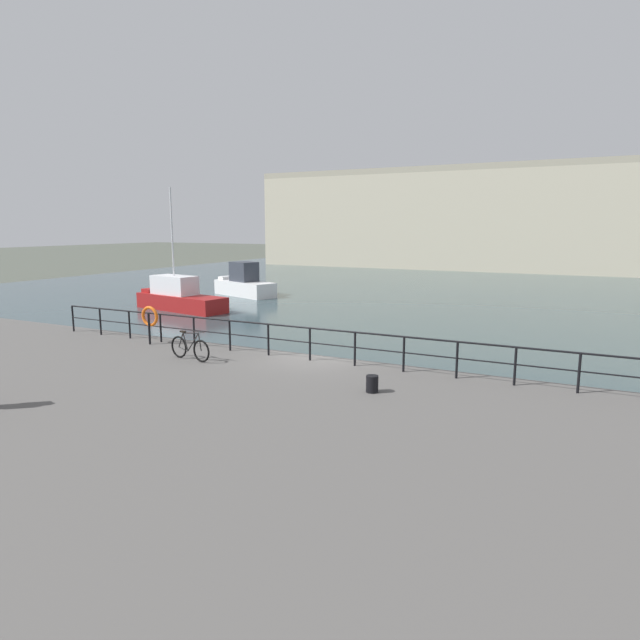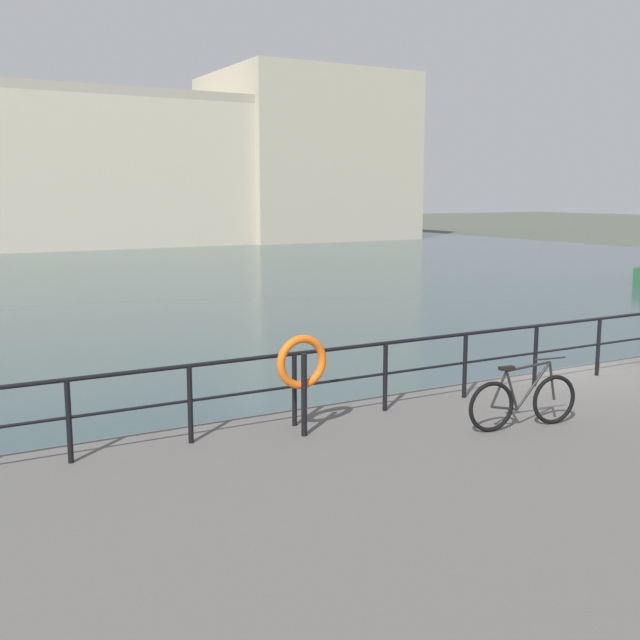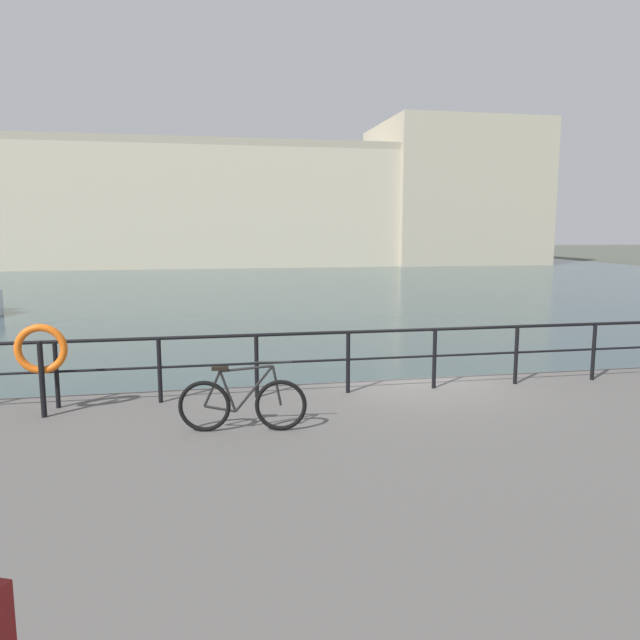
# 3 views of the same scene
# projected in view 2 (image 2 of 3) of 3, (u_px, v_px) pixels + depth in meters

# --- Properties ---
(ground_plane) EXTENTS (240.00, 240.00, 0.00)m
(ground_plane) POSITION_uv_depth(u_px,v_px,m) (559.00, 413.00, 14.70)
(ground_plane) COLOR #4C5147
(water_basin) EXTENTS (80.00, 60.00, 0.01)m
(water_basin) POSITION_uv_depth(u_px,v_px,m) (128.00, 273.00, 40.64)
(water_basin) COLOR #33474C
(water_basin) RESTS_ON ground_plane
(harbor_building) EXTENTS (63.77, 14.99, 14.87)m
(harbor_building) POSITION_uv_depth(u_px,v_px,m) (122.00, 169.00, 63.31)
(harbor_building) COLOR #C1B79E
(harbor_building) RESTS_ON ground_plane
(quay_railing) EXTENTS (20.30, 0.07, 1.08)m
(quay_railing) POSITION_uv_depth(u_px,v_px,m) (568.00, 340.00, 13.45)
(quay_railing) COLOR black
(quay_railing) RESTS_ON quay_promenade
(parked_bicycle) EXTENTS (1.76, 0.33, 0.98)m
(parked_bicycle) POSITION_uv_depth(u_px,v_px,m) (523.00, 401.00, 10.76)
(parked_bicycle) COLOR black
(parked_bicycle) RESTS_ON quay_promenade
(life_ring_stand) EXTENTS (0.75, 0.16, 1.40)m
(life_ring_stand) POSITION_uv_depth(u_px,v_px,m) (302.00, 366.00, 10.36)
(life_ring_stand) COLOR black
(life_ring_stand) RESTS_ON quay_promenade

